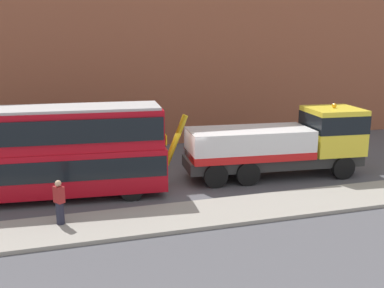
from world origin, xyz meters
name	(u,v)px	position (x,y,z in m)	size (l,w,h in m)	color
ground_plane	(174,184)	(0.00, 0.00, 0.00)	(120.00, 120.00, 0.00)	#4C4C51
near_kerb	(201,214)	(0.00, -4.20, 0.07)	(60.00, 2.80, 0.15)	gray
building_facade	(136,18)	(0.00, 8.95, 8.07)	(60.00, 1.50, 16.00)	#935138
recovery_tow_truck	(283,142)	(5.63, -0.23, 1.76)	(10.23, 3.42, 3.67)	#2D2D2D
double_decker_bus	(38,150)	(-6.14, -0.19, 2.23)	(11.18, 3.51, 4.06)	#B70C19
pedestrian_onlooker	(59,203)	(-5.41, -3.74, 0.99)	(0.44, 0.48, 1.71)	#232333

